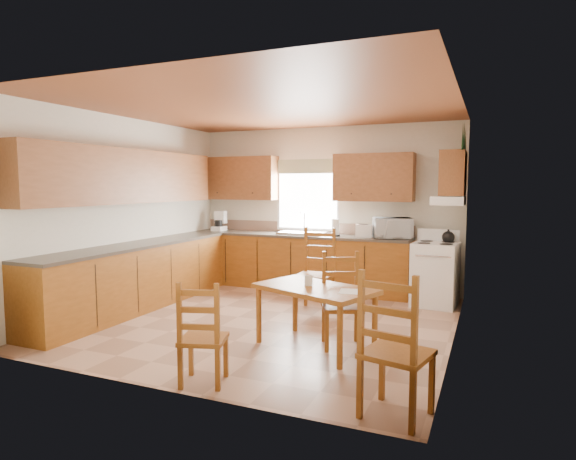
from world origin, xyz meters
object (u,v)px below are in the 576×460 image
at_px(dining_table, 315,317).
at_px(chair_far_left, 315,270).
at_px(stove, 435,275).
at_px(microwave, 392,228).
at_px(chair_near_right, 397,344).
at_px(chair_near_left, 203,332).
at_px(chair_far_right, 342,301).

distance_m(dining_table, chair_far_left, 1.57).
height_order(stove, microwave, microwave).
xyz_separation_m(microwave, dining_table, (-0.30, -2.68, -0.75)).
xyz_separation_m(microwave, chair_near_right, (0.79, -3.89, -0.52)).
height_order(microwave, chair_near_left, microwave).
xyz_separation_m(chair_near_left, chair_far_right, (0.84, 1.39, 0.05)).
xyz_separation_m(chair_near_right, chair_far_left, (-1.60, 2.66, 0.01)).
height_order(chair_far_left, chair_far_right, chair_far_left).
relative_size(chair_near_right, chair_far_right, 1.11).
distance_m(microwave, chair_far_right, 2.60).
distance_m(chair_near_left, chair_far_left, 2.71).
relative_size(stove, chair_near_left, 0.98).
xyz_separation_m(dining_table, chair_near_right, (1.08, -1.20, 0.22)).
bearing_deg(chair_near_right, microwave, -65.67).
bearing_deg(microwave, chair_near_right, -100.41).
xyz_separation_m(microwave, chair_near_left, (-0.88, -3.93, -0.62)).
xyz_separation_m(chair_near_right, chair_far_right, (-0.82, 1.35, -0.06)).
relative_size(stove, chair_far_right, 0.89).
height_order(chair_near_left, chair_far_left, chair_far_left).
bearing_deg(chair_far_left, chair_near_right, -60.34).
bearing_deg(stove, microwave, 161.65).
bearing_deg(microwave, chair_far_right, -112.73).
height_order(stove, chair_far_right, chair_far_right).
distance_m(chair_near_left, chair_near_right, 1.67).
xyz_separation_m(stove, microwave, (-0.68, 0.29, 0.63)).
bearing_deg(chair_near_right, stove, -75.48).
height_order(stove, dining_table, stove).
height_order(stove, chair_near_left, chair_near_left).
relative_size(microwave, chair_near_left, 0.57).
bearing_deg(stove, chair_near_right, -83.63).
bearing_deg(dining_table, chair_far_left, 130.28).
bearing_deg(chair_far_left, stove, 30.46).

